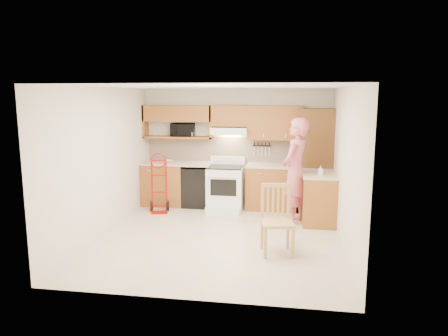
% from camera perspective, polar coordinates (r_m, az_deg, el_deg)
% --- Properties ---
extents(floor, '(4.00, 4.50, 0.02)m').
position_cam_1_polar(floor, '(7.26, -0.62, -9.34)').
color(floor, beige).
rests_on(floor, ground).
extents(ceiling, '(4.00, 4.50, 0.02)m').
position_cam_1_polar(ceiling, '(6.86, -0.66, 10.96)').
color(ceiling, white).
rests_on(ceiling, ground).
extents(wall_back, '(4.00, 0.02, 2.50)m').
position_cam_1_polar(wall_back, '(9.17, 1.70, 2.79)').
color(wall_back, beige).
rests_on(wall_back, ground).
extents(wall_front, '(4.00, 0.02, 2.50)m').
position_cam_1_polar(wall_front, '(4.78, -5.13, -3.84)').
color(wall_front, beige).
rests_on(wall_front, ground).
extents(wall_left, '(0.02, 4.50, 2.50)m').
position_cam_1_polar(wall_left, '(7.55, -15.87, 0.88)').
color(wall_left, beige).
rests_on(wall_left, ground).
extents(wall_right, '(0.02, 4.50, 2.50)m').
position_cam_1_polar(wall_right, '(6.91, 16.03, 0.08)').
color(wall_right, beige).
rests_on(wall_right, ground).
extents(backsplash, '(3.92, 0.03, 0.55)m').
position_cam_1_polar(backsplash, '(9.15, 1.68, 2.46)').
color(backsplash, beige).
rests_on(backsplash, wall_back).
extents(lower_cab_left, '(0.90, 0.60, 0.90)m').
position_cam_1_polar(lower_cab_left, '(9.32, -8.07, -2.17)').
color(lower_cab_left, '#9A5B24').
rests_on(lower_cab_left, ground).
extents(dishwasher, '(0.60, 0.60, 0.85)m').
position_cam_1_polar(dishwasher, '(9.14, -3.56, -2.50)').
color(dishwasher, black).
rests_on(dishwasher, ground).
extents(lower_cab_right, '(1.14, 0.60, 0.90)m').
position_cam_1_polar(lower_cab_right, '(8.93, 6.72, -2.67)').
color(lower_cab_right, '#9A5B24').
rests_on(lower_cab_right, ground).
extents(countertop_left, '(1.50, 0.63, 0.04)m').
position_cam_1_polar(countertop_left, '(9.15, -6.34, 0.64)').
color(countertop_left, beige).
rests_on(countertop_left, lower_cab_left).
extents(countertop_right, '(1.14, 0.63, 0.04)m').
position_cam_1_polar(countertop_right, '(8.84, 6.78, 0.30)').
color(countertop_right, beige).
rests_on(countertop_right, lower_cab_right).
extents(cab_return_right, '(0.60, 1.00, 0.90)m').
position_cam_1_polar(cab_return_right, '(8.17, 12.62, -4.04)').
color(cab_return_right, '#9A5B24').
rests_on(cab_return_right, ground).
extents(countertop_return, '(0.63, 1.00, 0.04)m').
position_cam_1_polar(countertop_return, '(8.07, 12.75, -0.80)').
color(countertop_return, beige).
rests_on(countertop_return, cab_return_right).
extents(pantry_tall, '(0.70, 0.60, 2.10)m').
position_cam_1_polar(pantry_tall, '(8.83, 12.12, 0.99)').
color(pantry_tall, '#5A3310').
rests_on(pantry_tall, ground).
extents(upper_cab_left, '(1.50, 0.33, 0.34)m').
position_cam_1_polar(upper_cab_left, '(9.17, -6.25, 7.32)').
color(upper_cab_left, '#9A5B24').
rests_on(upper_cab_left, wall_back).
extents(upper_shelf_mw, '(1.50, 0.33, 0.04)m').
position_cam_1_polar(upper_shelf_mw, '(9.21, -6.19, 4.15)').
color(upper_shelf_mw, '#9A5B24').
rests_on(upper_shelf_mw, wall_back).
extents(upper_cab_center, '(0.76, 0.33, 0.44)m').
position_cam_1_polar(upper_cab_center, '(8.95, 0.82, 7.06)').
color(upper_cab_center, '#9A5B24').
rests_on(upper_cab_center, wall_back).
extents(upper_cab_right, '(1.14, 0.33, 0.70)m').
position_cam_1_polar(upper_cab_right, '(8.87, 6.93, 6.06)').
color(upper_cab_right, '#9A5B24').
rests_on(upper_cab_right, wall_back).
extents(range_hood, '(0.76, 0.46, 0.14)m').
position_cam_1_polar(range_hood, '(8.91, 0.75, 5.04)').
color(range_hood, white).
rests_on(range_hood, wall_back).
extents(knife_strip, '(0.40, 0.05, 0.29)m').
position_cam_1_polar(knife_strip, '(9.06, 5.12, 2.61)').
color(knife_strip, black).
rests_on(knife_strip, backsplash).
extents(microwave, '(0.53, 0.38, 0.28)m').
position_cam_1_polar(microwave, '(9.17, -5.56, 5.13)').
color(microwave, black).
rests_on(microwave, upper_shelf_mw).
extents(range, '(0.73, 0.97, 1.08)m').
position_cam_1_polar(range, '(8.76, 0.17, -2.25)').
color(range, white).
rests_on(range, ground).
extents(person, '(0.70, 0.84, 1.96)m').
position_cam_1_polar(person, '(7.92, 9.54, -0.42)').
color(person, '#CE6170').
rests_on(person, ground).
extents(hand_truck, '(0.52, 0.50, 1.10)m').
position_cam_1_polar(hand_truck, '(8.71, -8.74, -2.37)').
color(hand_truck, '#A40D04').
rests_on(hand_truck, ground).
extents(dining_chair, '(0.56, 0.59, 1.04)m').
position_cam_1_polar(dining_chair, '(6.44, 7.20, -6.99)').
color(dining_chair, tan).
rests_on(dining_chair, ground).
extents(soap_bottle, '(0.09, 0.09, 0.17)m').
position_cam_1_polar(soap_bottle, '(7.86, 12.87, -0.30)').
color(soap_bottle, white).
rests_on(soap_bottle, countertop_return).
extents(bowl, '(0.21, 0.21, 0.05)m').
position_cam_1_polar(bowl, '(9.19, -7.43, 0.93)').
color(bowl, white).
rests_on(bowl, countertop_left).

